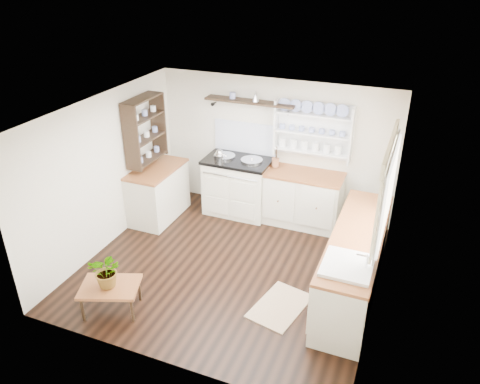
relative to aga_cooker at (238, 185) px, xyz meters
The scene contains 19 objects.
floor 1.73m from the aga_cooker, 71.52° to the right, with size 4.00×3.80×0.01m, color black.
wall_back 0.90m from the aga_cooker, 32.20° to the left, with size 4.00×0.02×2.30m, color #EDE5CC.
wall_right 3.04m from the aga_cooker, 31.87° to the right, with size 0.02×3.80×2.30m, color #EDE5CC.
wall_left 2.25m from the aga_cooker, 133.23° to the right, with size 0.02×3.80×2.30m, color #EDE5CC.
ceiling 2.44m from the aga_cooker, 71.52° to the right, with size 4.00×3.80×0.01m, color white.
window 3.04m from the aga_cooker, 29.85° to the right, with size 0.08×1.55×1.22m.
aga_cooker is the anchor object (origin of this frame).
back_cabinets 1.13m from the aga_cooker, ahead, with size 1.27×0.63×0.90m.
right_cabinets 2.67m from the aga_cooker, 33.45° to the right, with size 0.62×2.43×0.90m.
belfast_sink 3.16m from the aga_cooker, 44.93° to the right, with size 0.55×0.60×0.45m.
left_cabinets 1.35m from the aga_cooker, 150.33° to the right, with size 0.62×1.13×0.90m.
plate_rack 1.61m from the aga_cooker, 14.04° to the left, with size 1.20×0.22×0.90m.
high_shelf 1.43m from the aga_cooker, 59.03° to the left, with size 1.50×0.29×0.16m.
left_shelving 1.81m from the aga_cooker, 153.02° to the right, with size 0.28×0.80×1.05m, color black.
kettle 0.62m from the aga_cooker, 156.85° to the right, with size 0.18×0.18×0.22m, color silver, non-canonical shape.
utensil_crock 0.79m from the aga_cooker, 10.14° to the left, with size 0.12×0.12×0.14m, color brown.
center_table 3.02m from the aga_cooker, 99.52° to the right, with size 0.84×0.72×0.38m.
potted_plant 3.01m from the aga_cooker, 99.52° to the right, with size 0.41×0.35×0.45m, color #3F7233.
floor_rug 2.62m from the aga_cooker, 55.82° to the right, with size 0.55×0.85×0.02m, color brown.
Camera 1 is at (2.18, -5.07, 4.02)m, focal length 35.00 mm.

